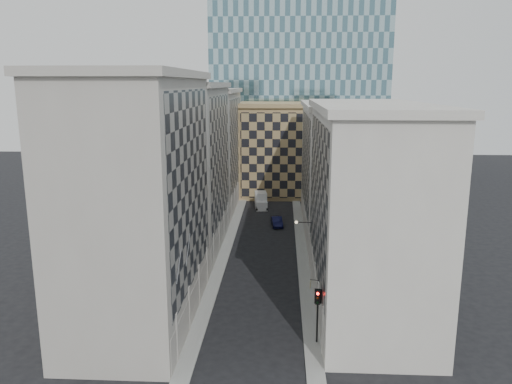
% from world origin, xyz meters
% --- Properties ---
extents(sidewalk_west, '(1.50, 100.00, 0.15)m').
position_xyz_m(sidewalk_west, '(-5.25, 30.00, 0.07)').
color(sidewalk_west, gray).
rests_on(sidewalk_west, ground).
extents(sidewalk_east, '(1.50, 100.00, 0.15)m').
position_xyz_m(sidewalk_east, '(5.25, 30.00, 0.07)').
color(sidewalk_east, gray).
rests_on(sidewalk_east, ground).
extents(bldg_left_a, '(10.80, 22.80, 23.70)m').
position_xyz_m(bldg_left_a, '(-10.88, 11.00, 11.82)').
color(bldg_left_a, '#A49D94').
rests_on(bldg_left_a, ground).
extents(bldg_left_b, '(10.80, 22.80, 22.70)m').
position_xyz_m(bldg_left_b, '(-10.88, 33.00, 11.32)').
color(bldg_left_b, gray).
rests_on(bldg_left_b, ground).
extents(bldg_left_c, '(10.80, 22.80, 21.70)m').
position_xyz_m(bldg_left_c, '(-10.88, 55.00, 10.83)').
color(bldg_left_c, '#A49D94').
rests_on(bldg_left_c, ground).
extents(bldg_right_a, '(10.80, 26.80, 20.70)m').
position_xyz_m(bldg_right_a, '(10.88, 15.00, 10.32)').
color(bldg_right_a, beige).
rests_on(bldg_right_a, ground).
extents(bldg_right_b, '(10.80, 28.80, 19.70)m').
position_xyz_m(bldg_right_b, '(10.89, 42.00, 9.85)').
color(bldg_right_b, beige).
rests_on(bldg_right_b, ground).
extents(tan_block, '(16.80, 14.80, 18.80)m').
position_xyz_m(tan_block, '(2.00, 67.90, 9.44)').
color(tan_block, '#A08A54').
rests_on(tan_block, ground).
extents(church_tower, '(7.20, 7.20, 51.50)m').
position_xyz_m(church_tower, '(0.00, 82.00, 26.95)').
color(church_tower, '#2C2822').
rests_on(church_tower, ground).
extents(flagpoles_left, '(0.10, 6.33, 2.33)m').
position_xyz_m(flagpoles_left, '(-5.90, 6.00, 8.00)').
color(flagpoles_left, gray).
rests_on(flagpoles_left, ground).
extents(bracket_lamp, '(1.98, 0.36, 0.36)m').
position_xyz_m(bracket_lamp, '(4.38, 24.00, 6.20)').
color(bracket_lamp, black).
rests_on(bracket_lamp, ground).
extents(traffic_light, '(0.62, 0.56, 4.94)m').
position_xyz_m(traffic_light, '(5.65, 6.51, 3.69)').
color(traffic_light, black).
rests_on(traffic_light, sidewalk_east).
extents(box_truck, '(2.68, 5.38, 2.84)m').
position_xyz_m(box_truck, '(-1.42, 55.59, 1.24)').
color(box_truck, silver).
rests_on(box_truck, ground).
extents(dark_car, '(2.17, 4.80, 1.53)m').
position_xyz_m(dark_car, '(1.67, 43.62, 0.76)').
color(dark_car, black).
rests_on(dark_car, ground).
extents(shop_sign, '(0.85, 0.71, 0.79)m').
position_xyz_m(shop_sign, '(5.29, 10.83, 3.84)').
color(shop_sign, black).
rests_on(shop_sign, ground).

